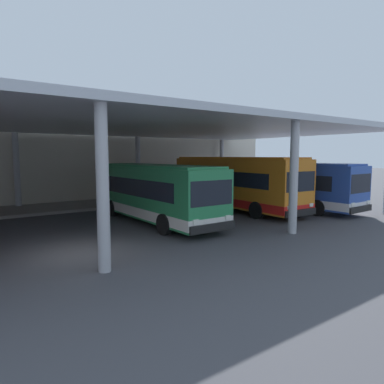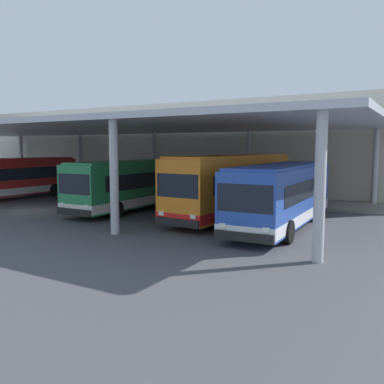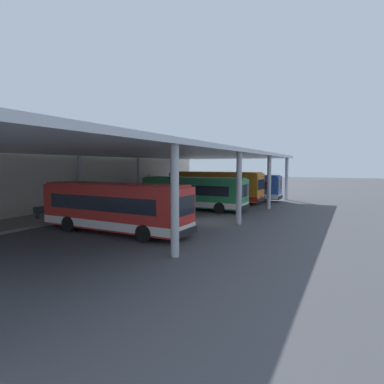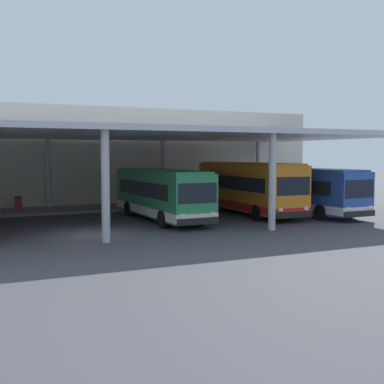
# 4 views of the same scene
# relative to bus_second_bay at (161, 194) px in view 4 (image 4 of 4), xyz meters

# --- Properties ---
(ground_plane) EXTENTS (200.00, 200.00, 0.00)m
(ground_plane) POSITION_rel_bus_second_bay_xyz_m (-5.30, -3.92, -1.66)
(ground_plane) COLOR #47474C
(platform_kerb) EXTENTS (42.00, 4.50, 0.18)m
(platform_kerb) POSITION_rel_bus_second_bay_xyz_m (-5.30, 7.83, -1.57)
(platform_kerb) COLOR gray
(platform_kerb) RESTS_ON ground
(station_building_facade) EXTENTS (48.00, 1.60, 7.96)m
(station_building_facade) POSITION_rel_bus_second_bay_xyz_m (-5.30, 11.08, 2.32)
(station_building_facade) COLOR beige
(station_building_facade) RESTS_ON ground
(canopy_shelter) EXTENTS (40.00, 17.00, 5.55)m
(canopy_shelter) POSITION_rel_bus_second_bay_xyz_m (-5.30, 1.58, 3.63)
(canopy_shelter) COLOR silver
(canopy_shelter) RESTS_ON ground
(bus_second_bay) EXTENTS (2.79, 10.55, 3.17)m
(bus_second_bay) POSITION_rel_bus_second_bay_xyz_m (0.00, 0.00, 0.00)
(bus_second_bay) COLOR #28844C
(bus_second_bay) RESTS_ON ground
(bus_middle_bay) EXTENTS (3.05, 11.43, 3.57)m
(bus_middle_bay) POSITION_rel_bus_second_bay_xyz_m (6.69, 0.62, 0.19)
(bus_middle_bay) COLOR orange
(bus_middle_bay) RESTS_ON ground
(bus_far_bay) EXTENTS (2.96, 10.61, 3.17)m
(bus_far_bay) POSITION_rel_bus_second_bay_xyz_m (10.15, -1.05, 0.00)
(bus_far_bay) COLOR #284CA8
(bus_far_bay) RESTS_ON ground
(trash_bin) EXTENTS (0.52, 0.52, 0.98)m
(trash_bin) POSITION_rel_bus_second_bay_xyz_m (-7.72, 7.91, -0.98)
(trash_bin) COLOR maroon
(trash_bin) RESTS_ON platform_kerb
(banner_sign) EXTENTS (0.70, 0.12, 3.20)m
(banner_sign) POSITION_rel_bus_second_bay_xyz_m (2.56, 7.02, 0.32)
(banner_sign) COLOR #B2B2B7
(banner_sign) RESTS_ON platform_kerb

